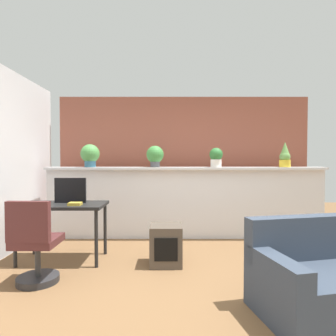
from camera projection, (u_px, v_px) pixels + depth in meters
ground_plane at (197, 291)px, 2.90m from camera, size 12.00×12.00×0.00m
divider_wall at (185, 204)px, 4.89m from camera, size 4.64×0.16×1.16m
plant_shelf at (185, 168)px, 4.83m from camera, size 4.64×0.30×0.04m
brick_wall_behind at (183, 164)px, 5.47m from camera, size 4.64×0.10×2.50m
potted_plant_0 at (90, 155)px, 4.81m from camera, size 0.31×0.31×0.38m
potted_plant_1 at (155, 155)px, 4.83m from camera, size 0.29×0.29×0.36m
potted_plant_2 at (216, 157)px, 4.80m from camera, size 0.22×0.22×0.32m
potted_plant_3 at (285, 156)px, 4.81m from camera, size 0.18×0.18×0.42m
desk at (62, 210)px, 3.78m from camera, size 1.10×0.60×0.75m
tv_monitor at (70, 190)px, 3.86m from camera, size 0.42×0.04×0.33m
office_chair at (35, 248)px, 3.05m from camera, size 0.45×0.45×0.91m
side_cube_shelf at (166, 245)px, 3.65m from camera, size 0.40×0.41×0.50m
book_on_desk at (75, 204)px, 3.65m from camera, size 0.15×0.13×0.04m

